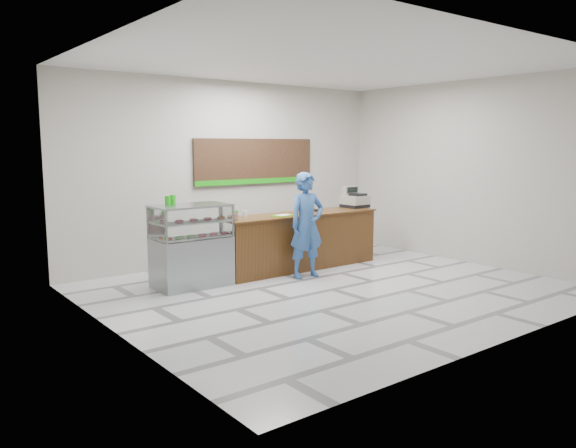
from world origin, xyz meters
TOP-DOWN VIEW (x-y plane):
  - floor at (0.00, 0.00)m, footprint 7.00×7.00m
  - back_wall at (0.00, 3.00)m, footprint 7.00×0.00m
  - ceiling at (0.00, 0.00)m, footprint 7.00×7.00m
  - sales_counter at (0.55, 1.55)m, footprint 3.26×0.76m
  - display_case at (-1.67, 1.55)m, footprint 1.22×0.72m
  - menu_board at (0.55, 2.96)m, footprint 2.80×0.06m
  - cash_register at (2.05, 1.65)m, footprint 0.46×0.48m
  - card_terminal at (1.00, 1.61)m, footprint 0.12×0.18m
  - serving_tray at (0.06, 1.41)m, footprint 0.36×0.27m
  - napkin_box at (-0.95, 1.57)m, footprint 0.17×0.17m
  - straw_cup at (-0.58, 1.63)m, footprint 0.08×0.08m
  - promo_box at (-0.95, 1.47)m, footprint 0.21×0.18m
  - donut_decal at (0.70, 1.47)m, footprint 0.16×0.16m
  - green_cup_left at (-1.96, 1.76)m, footprint 0.09×0.09m
  - green_cup_right at (-1.86, 1.79)m, footprint 0.10×0.10m
  - customer at (0.23, 0.94)m, footprint 0.70×0.50m

SIDE VIEW (x-z plane):
  - floor at x=0.00m, z-range 0.00..0.00m
  - sales_counter at x=0.55m, z-range 0.00..1.03m
  - display_case at x=-1.67m, z-range 0.01..1.34m
  - customer at x=0.23m, z-range 0.00..1.81m
  - donut_decal at x=0.70m, z-range 1.03..1.03m
  - serving_tray at x=0.06m, z-range 1.03..1.05m
  - card_terminal at x=1.00m, z-range 1.03..1.07m
  - napkin_box at x=-0.95m, z-range 1.03..1.14m
  - straw_cup at x=-0.58m, z-range 1.03..1.15m
  - promo_box at x=-0.95m, z-range 1.03..1.19m
  - cash_register at x=2.05m, z-range 0.98..1.40m
  - green_cup_left at x=-1.96m, z-range 1.33..1.47m
  - green_cup_right at x=-1.86m, z-range 1.33..1.48m
  - back_wall at x=0.00m, z-range -1.75..5.25m
  - menu_board at x=0.55m, z-range 1.48..2.38m
  - ceiling at x=0.00m, z-range 3.50..3.50m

